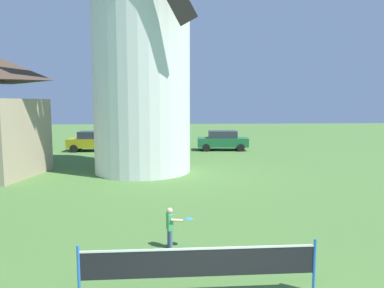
% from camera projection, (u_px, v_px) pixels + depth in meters
% --- Properties ---
extents(windmill, '(9.10, 5.98, 16.38)m').
position_uv_depth(windmill, '(141.00, 22.00, 19.06)').
color(windmill, white).
rests_on(windmill, ground_plane).
extents(tennis_net, '(4.70, 0.06, 1.10)m').
position_uv_depth(tennis_net, '(199.00, 263.00, 7.00)').
color(tennis_net, blue).
rests_on(tennis_net, ground_plane).
extents(player_far, '(0.73, 0.35, 1.08)m').
position_uv_depth(player_far, '(171.00, 225.00, 9.37)').
color(player_far, slate).
rests_on(player_far, ground_plane).
extents(parked_car_silver, '(4.38, 2.36, 1.56)m').
position_uv_depth(parked_car_silver, '(20.00, 142.00, 27.63)').
color(parked_car_silver, silver).
rests_on(parked_car_silver, ground_plane).
extents(parked_car_mustard, '(3.95, 1.98, 1.56)m').
position_uv_depth(parked_car_mustard, '(94.00, 141.00, 28.31)').
color(parked_car_mustard, '#999919').
rests_on(parked_car_mustard, ground_plane).
extents(parked_car_blue, '(4.30, 2.40, 1.56)m').
position_uv_depth(parked_car_blue, '(157.00, 140.00, 28.75)').
color(parked_car_blue, '#334C99').
rests_on(parked_car_blue, ground_plane).
extents(parked_car_green, '(4.10, 2.10, 1.56)m').
position_uv_depth(parked_car_green, '(223.00, 140.00, 28.82)').
color(parked_car_green, '#1E6638').
rests_on(parked_car_green, ground_plane).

